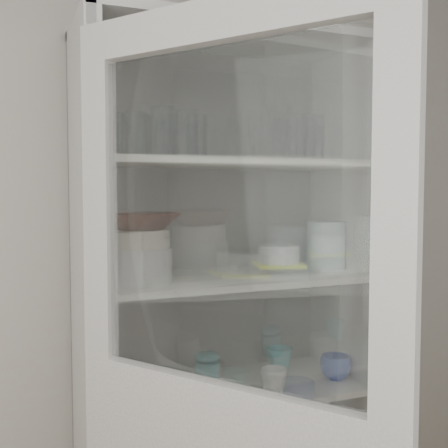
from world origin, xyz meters
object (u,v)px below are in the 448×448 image
object	(u,v)px
glass_platter	(279,268)
white_canister	(107,383)
terracotta_bowl	(140,221)
white_ramekin	(279,254)
goblet_1	(175,134)
grey_bowl_stack	(326,245)
mug_white	(274,381)
yellow_trivet	(279,264)
pantry_cabinet	(218,359)
goblet_2	(283,139)
cream_bowl	(140,239)
teal_jar	(207,372)
measuring_cups	(134,400)
goblet_0	(117,134)
plate_stack_back	(110,260)
mug_teal	(280,360)
mug_blue	(336,367)
plate_stack_front	(141,265)
goblet_3	(311,141)

from	to	relation	value
glass_platter	white_canister	xyz separation A→B (m)	(-0.63, 0.01, -0.35)
terracotta_bowl	white_ramekin	size ratio (longest dim) A/B	1.47
goblet_1	grey_bowl_stack	size ratio (longest dim) A/B	1.03
mug_white	yellow_trivet	bearing A→B (deg)	53.92
mug_white	white_ramekin	bearing A→B (deg)	53.92
pantry_cabinet	goblet_2	distance (m)	0.86
cream_bowl	teal_jar	bearing A→B (deg)	14.40
white_ramekin	measuring_cups	world-z (taller)	white_ramekin
goblet_0	plate_stack_back	xyz separation A→B (m)	(-0.02, 0.03, -0.43)
goblet_1	mug_teal	distance (m)	0.94
yellow_trivet	grey_bowl_stack	bearing A→B (deg)	-8.28
yellow_trivet	teal_jar	xyz separation A→B (m)	(-0.28, 0.00, -0.37)
mug_blue	grey_bowl_stack	bearing A→B (deg)	103.71
plate_stack_front	white_ramekin	xyz separation A→B (m)	(0.53, 0.06, 0.01)
goblet_1	glass_platter	size ratio (longest dim) A/B	0.60
mug_white	pantry_cabinet	bearing A→B (deg)	119.31
mug_blue	measuring_cups	xyz separation A→B (m)	(-0.75, 0.03, -0.02)
pantry_cabinet	plate_stack_front	world-z (taller)	pantry_cabinet
terracotta_bowl	pantry_cabinet	bearing A→B (deg)	19.42
grey_bowl_stack	mug_teal	distance (m)	0.47
pantry_cabinet	mug_blue	size ratio (longest dim) A/B	18.63
goblet_0	mug_teal	distance (m)	1.04
goblet_1	plate_stack_front	xyz separation A→B (m)	(-0.16, -0.14, -0.44)
goblet_3	grey_bowl_stack	size ratio (longest dim) A/B	0.96
glass_platter	measuring_cups	distance (m)	0.69
goblet_1	mug_blue	size ratio (longest dim) A/B	1.65
plate_stack_front	mug_blue	size ratio (longest dim) A/B	1.82
goblet_3	plate_stack_back	distance (m)	0.90
yellow_trivet	mug_white	distance (m)	0.42
grey_bowl_stack	teal_jar	world-z (taller)	grey_bowl_stack
mug_white	white_canister	xyz separation A→B (m)	(-0.54, 0.16, 0.01)
plate_stack_front	grey_bowl_stack	distance (m)	0.72
cream_bowl	terracotta_bowl	world-z (taller)	terracotta_bowl
measuring_cups	plate_stack_back	bearing A→B (deg)	103.76
white_ramekin	cream_bowl	bearing A→B (deg)	-173.49
pantry_cabinet	measuring_cups	xyz separation A→B (m)	(-0.34, -0.12, -0.06)
plate_stack_front	plate_stack_back	distance (m)	0.17
goblet_2	white_canister	distance (m)	1.08
white_canister	cream_bowl	bearing A→B (deg)	-33.81
goblet_0	mug_blue	size ratio (longest dim) A/B	1.49
goblet_2	measuring_cups	size ratio (longest dim) A/B	1.80
plate_stack_back	grey_bowl_stack	distance (m)	0.80
terracotta_bowl	teal_jar	world-z (taller)	terracotta_bowl
plate_stack_front	white_ramekin	size ratio (longest dim) A/B	1.35
mug_blue	mug_white	world-z (taller)	same
goblet_3	plate_stack_front	distance (m)	0.85
goblet_3	glass_platter	bearing A→B (deg)	-154.93
mug_white	white_canister	bearing A→B (deg)	160.55
terracotta_bowl	mug_blue	xyz separation A→B (m)	(0.72, -0.04, -0.55)
goblet_0	pantry_cabinet	bearing A→B (deg)	-3.04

